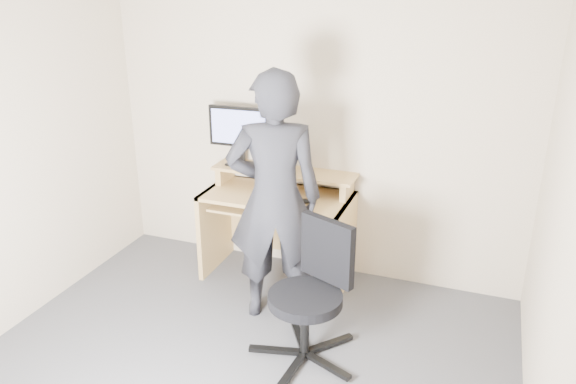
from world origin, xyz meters
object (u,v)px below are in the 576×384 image
Objects in this scene: desk at (281,214)px; office_chair at (313,288)px; monitor at (239,130)px; person at (275,199)px.

desk is 1.14m from office_chair.
desk is at bearing -12.87° from monitor.
office_chair is (0.60, -0.97, -0.04)m from desk.
office_chair reaches higher than desk.
desk is 2.28× the size of monitor.
office_chair is at bearing 116.60° from person.
person is (0.57, -0.66, -0.28)m from monitor.
desk is at bearing 144.46° from office_chair.
person is at bearing 160.12° from office_chair.
person reaches higher than office_chair.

